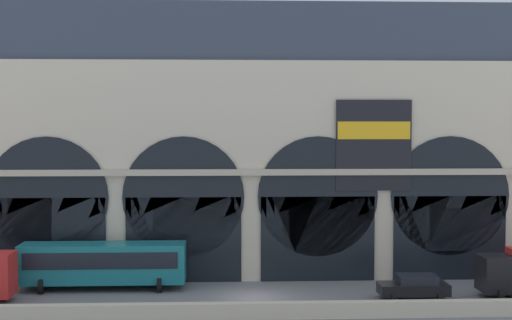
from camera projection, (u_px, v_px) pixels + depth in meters
name	position (u px, v px, depth m)	size (l,w,h in m)	color
ground_plane	(254.00, 298.00, 48.00)	(200.00, 200.00, 0.00)	slate
quay_parapet_wall	(258.00, 311.00, 42.86)	(90.00, 0.70, 0.92)	beige
station_building	(250.00, 144.00, 55.36)	(49.11, 6.11, 19.78)	beige
bus_midwest	(103.00, 263.00, 50.31)	(11.00, 3.25, 3.10)	#19727A
car_mideast	(414.00, 286.00, 47.61)	(4.40, 2.22, 1.55)	black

